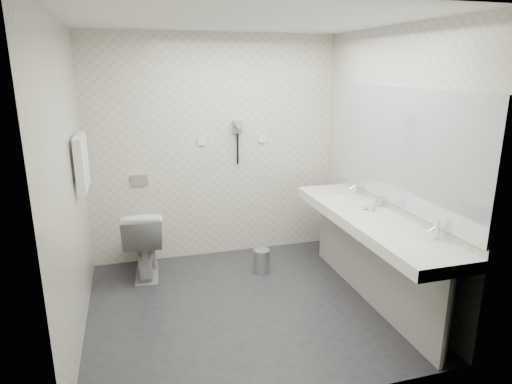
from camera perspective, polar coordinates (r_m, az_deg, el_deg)
name	(u,v)px	position (r m, az deg, el deg)	size (l,w,h in m)	color
floor	(245,306)	(4.26, -1.43, -14.41)	(2.80, 2.80, 0.00)	#242428
ceiling	(243,19)	(3.71, -1.71, 21.29)	(2.80, 2.80, 0.00)	silver
wall_back	(215,149)	(5.04, -5.27, 5.48)	(2.80, 2.80, 0.00)	beige
wall_front	(300,226)	(2.61, 5.62, -4.32)	(2.80, 2.80, 0.00)	beige
wall_left	(68,187)	(3.71, -22.96, 0.59)	(2.60, 2.60, 0.00)	beige
wall_right	(388,166)	(4.35, 16.63, 3.25)	(2.60, 2.60, 0.00)	beige
vanity_counter	(370,221)	(4.16, 14.40, -3.57)	(0.55, 2.20, 0.10)	silver
vanity_panel	(369,263)	(4.33, 14.31, -8.85)	(0.03, 2.15, 0.75)	gray
vanity_post_near	(447,322)	(3.60, 23.27, -15.06)	(0.06, 0.06, 0.75)	silver
vanity_post_far	(325,226)	(5.19, 8.89, -4.34)	(0.06, 0.06, 0.75)	silver
mirror	(401,148)	(4.14, 18.14, 5.35)	(0.02, 2.20, 1.05)	#B2BCC6
basin_near	(413,243)	(3.64, 19.55, -6.22)	(0.40, 0.31, 0.05)	silver
basin_far	(338,197)	(4.70, 10.49, -0.69)	(0.40, 0.31, 0.05)	silver
faucet_near	(436,230)	(3.73, 22.14, -4.52)	(0.04, 0.04, 0.15)	silver
faucet_far	(356,188)	(4.76, 12.65, 0.54)	(0.04, 0.04, 0.15)	silver
soap_bottle_a	(372,205)	(4.27, 14.63, -1.57)	(0.05, 0.05, 0.12)	silver
soap_bottle_b	(366,204)	(4.29, 13.94, -1.52)	(0.08, 0.08, 0.10)	silver
glass_left	(379,201)	(4.43, 15.51, -1.15)	(0.05, 0.05, 0.10)	silver
toilet	(144,241)	(4.86, -14.16, -6.17)	(0.41, 0.73, 0.74)	silver
flush_plate	(139,181)	(5.00, -14.76, 1.43)	(0.18, 0.02, 0.12)	#B2B5BA
pedal_bin	(262,262)	(4.84, 0.72, -8.94)	(0.18, 0.18, 0.25)	#B2B5BA
bin_lid	(262,251)	(4.78, 0.72, -7.52)	(0.18, 0.18, 0.01)	#B2B5BA
towel_rail	(78,138)	(4.19, -21.90, 6.50)	(0.02, 0.02, 0.62)	silver
towel_near	(80,166)	(4.09, -21.63, 3.17)	(0.07, 0.24, 0.48)	silver
towel_far	(83,159)	(4.36, -21.31, 3.93)	(0.07, 0.24, 0.48)	silver
dryer_cradle	(237,127)	(5.02, -2.45, 8.38)	(0.10, 0.04, 0.14)	gray
dryer_barrel	(239,125)	(4.95, -2.26, 8.63)	(0.08, 0.08, 0.14)	gray
dryer_cord	(238,149)	(5.05, -2.37, 5.55)	(0.02, 0.02, 0.35)	black
switch_plate_a	(202,141)	(4.98, -6.98, 6.48)	(0.09, 0.02, 0.09)	silver
switch_plate_b	(262,139)	(5.14, 0.80, 6.87)	(0.09, 0.02, 0.09)	silver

